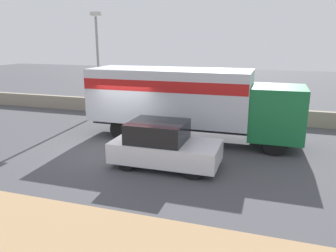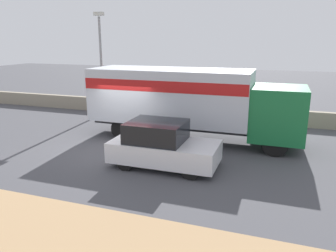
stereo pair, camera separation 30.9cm
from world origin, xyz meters
TOP-DOWN VIEW (x-y plane):
  - ground_plane at (0.00, 0.00)m, footprint 80.00×80.00m
  - stone_wall_backdrop at (0.00, 6.52)m, footprint 60.00×0.35m
  - street_lamp at (-3.88, 5.90)m, footprint 0.56×0.28m
  - box_truck at (2.45, 2.37)m, footprint 9.27×2.58m
  - car_hatchback at (2.50, -1.03)m, footprint 3.81×1.85m

SIDE VIEW (x-z plane):
  - ground_plane at x=0.00m, z-range 0.00..0.00m
  - stone_wall_backdrop at x=0.00m, z-range 0.00..0.84m
  - car_hatchback at x=2.50m, z-range -0.03..1.59m
  - box_truck at x=2.45m, z-range 0.33..3.49m
  - street_lamp at x=-3.88m, z-range 0.53..6.47m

